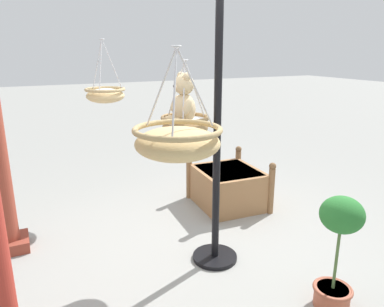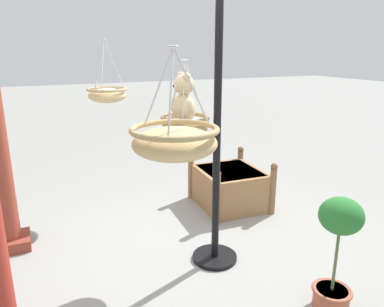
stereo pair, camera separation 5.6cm
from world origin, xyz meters
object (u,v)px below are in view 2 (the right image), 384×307
display_pole_central (216,181)px  teddy_bear (183,103)px  wooden_planter_box (230,186)px  hanging_basket_with_teddy (185,125)px  hanging_basket_left_high (175,141)px  hanging_basket_right_low (107,94)px  potted_plant_bushy_green (337,247)px

display_pole_central → teddy_bear: bearing=61.2°
wooden_planter_box → hanging_basket_with_teddy: bearing=131.6°
hanging_basket_left_high → wooden_planter_box: (1.83, -1.51, -1.19)m
hanging_basket_with_teddy → hanging_basket_right_low: bearing=13.4°
hanging_basket_right_low → display_pole_central: bearing=-159.9°
display_pole_central → hanging_basket_left_high: bearing=136.6°
teddy_bear → hanging_basket_left_high: size_ratio=0.68×
teddy_bear → hanging_basket_right_low: size_ratio=0.62×
hanging_basket_left_high → hanging_basket_right_low: bearing=-2.3°
hanging_basket_with_teddy → wooden_planter_box: size_ratio=0.70×
hanging_basket_with_teddy → potted_plant_bushy_green: (-1.17, -0.77, -0.80)m
display_pole_central → hanging_basket_right_low: size_ratio=3.45×
wooden_planter_box → hanging_basket_right_low: bearing=66.4°
hanging_basket_right_low → potted_plant_bushy_green: hanging_basket_right_low is taller
display_pole_central → wooden_planter_box: 1.45m
hanging_basket_with_teddy → teddy_bear: bearing=90.0°
hanging_basket_right_low → teddy_bear: bearing=-167.4°
display_pole_central → hanging_basket_right_low: display_pole_central is taller
hanging_basket_right_low → wooden_planter_box: size_ratio=0.77×
display_pole_central → hanging_basket_left_high: 1.22m
hanging_basket_with_teddy → teddy_bear: hanging_basket_with_teddy is taller
hanging_basket_right_low → wooden_planter_box: 1.96m
hanging_basket_with_teddy → hanging_basket_right_low: 1.59m
teddy_bear → hanging_basket_with_teddy: bearing=-90.0°
hanging_basket_left_high → hanging_basket_right_low: size_ratio=0.92×
potted_plant_bushy_green → hanging_basket_right_low: bearing=22.7°
hanging_basket_left_high → potted_plant_bushy_green: (-0.26, -1.23, -0.91)m
hanging_basket_with_teddy → potted_plant_bushy_green: 1.61m
teddy_bear → hanging_basket_left_high: (-0.91, 0.44, -0.10)m
display_pole_central → hanging_basket_with_teddy: size_ratio=3.78×
teddy_bear → hanging_basket_right_low: (1.54, 0.35, -0.07)m
display_pole_central → wooden_planter_box: bearing=-36.4°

